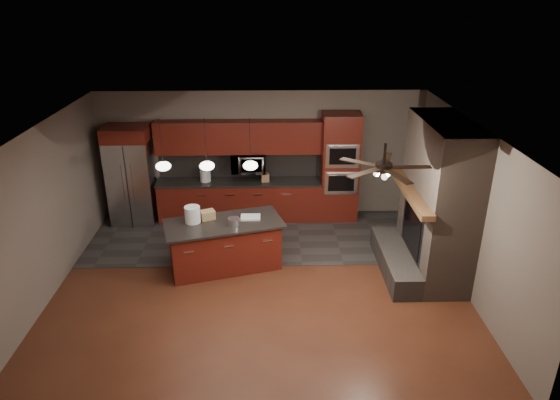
{
  "coord_description": "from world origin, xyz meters",
  "views": [
    {
      "loc": [
        0.18,
        -7.44,
        4.84
      ],
      "look_at": [
        0.36,
        0.6,
        1.35
      ],
      "focal_mm": 32.0,
      "sensor_mm": 36.0,
      "label": 1
    }
  ],
  "objects_px": {
    "refrigerator": "(131,175)",
    "white_bucket": "(192,215)",
    "paint_tray": "(251,217)",
    "cardboard_box": "(208,215)",
    "oven_tower": "(340,168)",
    "microwave": "(248,163)",
    "counter_box": "(265,178)",
    "kitchen_island": "(225,245)",
    "paint_can": "(234,222)",
    "counter_bucket": "(205,175)"
  },
  "relations": [
    {
      "from": "counter_bucket",
      "to": "counter_box",
      "type": "bearing_deg",
      "value": -2.21
    },
    {
      "from": "paint_can",
      "to": "cardboard_box",
      "type": "distance_m",
      "value": 0.56
    },
    {
      "from": "oven_tower",
      "to": "white_bucket",
      "type": "xyz_separation_m",
      "value": [
        -2.9,
        -2.06,
        -0.12
      ]
    },
    {
      "from": "oven_tower",
      "to": "white_bucket",
      "type": "relative_size",
      "value": 7.96
    },
    {
      "from": "white_bucket",
      "to": "counter_box",
      "type": "xyz_separation_m",
      "value": [
        1.29,
        2.02,
        -0.08
      ]
    },
    {
      "from": "oven_tower",
      "to": "refrigerator",
      "type": "xyz_separation_m",
      "value": [
        -4.48,
        -0.07,
        -0.12
      ]
    },
    {
      "from": "oven_tower",
      "to": "paint_tray",
      "type": "relative_size",
      "value": 6.71
    },
    {
      "from": "refrigerator",
      "to": "white_bucket",
      "type": "bearing_deg",
      "value": -51.53
    },
    {
      "from": "refrigerator",
      "to": "counter_box",
      "type": "distance_m",
      "value": 2.87
    },
    {
      "from": "microwave",
      "to": "paint_can",
      "type": "bearing_deg",
      "value": -94.69
    },
    {
      "from": "cardboard_box",
      "to": "kitchen_island",
      "type": "bearing_deg",
      "value": -51.49
    },
    {
      "from": "white_bucket",
      "to": "paint_can",
      "type": "height_order",
      "value": "white_bucket"
    },
    {
      "from": "refrigerator",
      "to": "paint_can",
      "type": "distance_m",
      "value": 3.16
    },
    {
      "from": "kitchen_island",
      "to": "paint_tray",
      "type": "relative_size",
      "value": 6.4
    },
    {
      "from": "paint_tray",
      "to": "counter_bucket",
      "type": "height_order",
      "value": "counter_bucket"
    },
    {
      "from": "paint_can",
      "to": "cardboard_box",
      "type": "xyz_separation_m",
      "value": [
        -0.49,
        0.27,
        0.01
      ]
    },
    {
      "from": "paint_can",
      "to": "cardboard_box",
      "type": "relative_size",
      "value": 0.82
    },
    {
      "from": "oven_tower",
      "to": "refrigerator",
      "type": "distance_m",
      "value": 4.49
    },
    {
      "from": "counter_bucket",
      "to": "microwave",
      "type": "bearing_deg",
      "value": 3.05
    },
    {
      "from": "kitchen_island",
      "to": "cardboard_box",
      "type": "xyz_separation_m",
      "value": [
        -0.3,
        0.16,
        0.54
      ]
    },
    {
      "from": "kitchen_island",
      "to": "counter_box",
      "type": "distance_m",
      "value": 2.24
    },
    {
      "from": "paint_tray",
      "to": "cardboard_box",
      "type": "relative_size",
      "value": 1.4
    },
    {
      "from": "white_bucket",
      "to": "kitchen_island",
      "type": "bearing_deg",
      "value": -2.93
    },
    {
      "from": "white_bucket",
      "to": "paint_tray",
      "type": "relative_size",
      "value": 0.84
    },
    {
      "from": "white_bucket",
      "to": "cardboard_box",
      "type": "bearing_deg",
      "value": 26.83
    },
    {
      "from": "counter_box",
      "to": "microwave",
      "type": "bearing_deg",
      "value": 156.88
    },
    {
      "from": "oven_tower",
      "to": "kitchen_island",
      "type": "bearing_deg",
      "value": -138.38
    },
    {
      "from": "oven_tower",
      "to": "cardboard_box",
      "type": "bearing_deg",
      "value": -143.84
    },
    {
      "from": "refrigerator",
      "to": "kitchen_island",
      "type": "relative_size",
      "value": 0.95
    },
    {
      "from": "refrigerator",
      "to": "cardboard_box",
      "type": "relative_size",
      "value": 8.52
    },
    {
      "from": "kitchen_island",
      "to": "cardboard_box",
      "type": "height_order",
      "value": "cardboard_box"
    },
    {
      "from": "cardboard_box",
      "to": "counter_box",
      "type": "xyz_separation_m",
      "value": [
        1.03,
        1.89,
        -0.01
      ]
    },
    {
      "from": "refrigerator",
      "to": "kitchen_island",
      "type": "bearing_deg",
      "value": -43.48
    },
    {
      "from": "oven_tower",
      "to": "counter_bucket",
      "type": "distance_m",
      "value": 2.92
    },
    {
      "from": "paint_can",
      "to": "counter_bucket",
      "type": "bearing_deg",
      "value": 108.73
    },
    {
      "from": "refrigerator",
      "to": "oven_tower",
      "type": "bearing_deg",
      "value": 0.94
    },
    {
      "from": "refrigerator",
      "to": "counter_box",
      "type": "height_order",
      "value": "refrigerator"
    },
    {
      "from": "microwave",
      "to": "white_bucket",
      "type": "height_order",
      "value": "microwave"
    },
    {
      "from": "paint_tray",
      "to": "oven_tower",
      "type": "bearing_deg",
      "value": 45.42
    },
    {
      "from": "refrigerator",
      "to": "white_bucket",
      "type": "distance_m",
      "value": 2.54
    },
    {
      "from": "cardboard_box",
      "to": "oven_tower",
      "type": "bearing_deg",
      "value": 12.41
    },
    {
      "from": "refrigerator",
      "to": "paint_tray",
      "type": "xyz_separation_m",
      "value": [
        2.61,
        -1.85,
        -0.14
      ]
    },
    {
      "from": "refrigerator",
      "to": "counter_box",
      "type": "xyz_separation_m",
      "value": [
        2.87,
        0.03,
        -0.09
      ]
    },
    {
      "from": "oven_tower",
      "to": "kitchen_island",
      "type": "distance_m",
      "value": 3.23
    },
    {
      "from": "microwave",
      "to": "oven_tower",
      "type": "bearing_deg",
      "value": -1.66
    },
    {
      "from": "microwave",
      "to": "counter_box",
      "type": "distance_m",
      "value": 0.48
    },
    {
      "from": "microwave",
      "to": "counter_box",
      "type": "relative_size",
      "value": 4.03
    },
    {
      "from": "cardboard_box",
      "to": "counter_bucket",
      "type": "distance_m",
      "value": 1.96
    },
    {
      "from": "refrigerator",
      "to": "counter_box",
      "type": "relative_size",
      "value": 11.86
    },
    {
      "from": "oven_tower",
      "to": "counter_bucket",
      "type": "xyz_separation_m",
      "value": [
        -2.91,
        0.01,
        -0.16
      ]
    }
  ]
}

